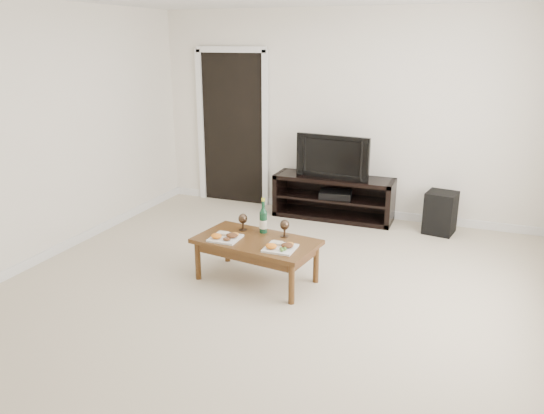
{
  "coord_description": "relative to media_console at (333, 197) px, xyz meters",
  "views": [
    {
      "loc": [
        1.6,
        -3.88,
        2.22
      ],
      "look_at": [
        -0.13,
        0.58,
        0.7
      ],
      "focal_mm": 35.0,
      "sensor_mm": 36.0,
      "label": 1
    }
  ],
  "objects": [
    {
      "name": "goblet_left",
      "position": [
        -0.42,
        -1.9,
        0.23
      ],
      "size": [
        0.09,
        0.09,
        0.17
      ],
      "primitive_type": null,
      "color": "#3E2F22",
      "rests_on": "coffee_table"
    },
    {
      "name": "floor",
      "position": [
        0.03,
        -2.5,
        -0.28
      ],
      "size": [
        5.5,
        5.5,
        0.0
      ],
      "primitive_type": "plane",
      "color": "beige",
      "rests_on": "ground"
    },
    {
      "name": "media_console",
      "position": [
        0.0,
        0.0,
        0.0
      ],
      "size": [
        1.52,
        0.45,
        0.55
      ],
      "primitive_type": "cube",
      "color": "black",
      "rests_on": "ground"
    },
    {
      "name": "doorway",
      "position": [
        -1.52,
        0.24,
        0.75
      ],
      "size": [
        0.9,
        0.02,
        2.05
      ],
      "primitive_type": "cube",
      "color": "black",
      "rests_on": "ground"
    },
    {
      "name": "goblet_right",
      "position": [
        0.03,
        -1.92,
        0.23
      ],
      "size": [
        0.09,
        0.09,
        0.17
      ],
      "primitive_type": null,
      "color": "#3E2F22",
      "rests_on": "coffee_table"
    },
    {
      "name": "back_wall",
      "position": [
        0.03,
        0.27,
        1.02
      ],
      "size": [
        5.0,
        0.04,
        2.6
      ],
      "primitive_type": "cube",
      "color": "white",
      "rests_on": "ground"
    },
    {
      "name": "subwoofer",
      "position": [
        1.33,
        -0.07,
        -0.02
      ],
      "size": [
        0.39,
        0.39,
        0.5
      ],
      "primitive_type": "cube",
      "rotation": [
        0.0,
        0.0,
        -0.17
      ],
      "color": "black",
      "rests_on": "ground"
    },
    {
      "name": "av_receiver",
      "position": [
        0.03,
        -0.01,
        0.05
      ],
      "size": [
        0.44,
        0.36,
        0.08
      ],
      "primitive_type": "cube",
      "rotation": [
        0.0,
        0.0,
        0.16
      ],
      "color": "black",
      "rests_on": "media_console"
    },
    {
      "name": "coffee_table",
      "position": [
        -0.19,
        -2.09,
        -0.07
      ],
      "size": [
        1.22,
        0.78,
        0.42
      ],
      "primitive_type": "cube",
      "rotation": [
        0.0,
        0.0,
        -0.15
      ],
      "color": "#553817",
      "rests_on": "ground"
    },
    {
      "name": "plate_right",
      "position": [
        0.1,
        -2.23,
        0.18
      ],
      "size": [
        0.27,
        0.27,
        0.07
      ],
      "primitive_type": "cube",
      "color": "white",
      "rests_on": "coffee_table"
    },
    {
      "name": "plate_left",
      "position": [
        -0.47,
        -2.18,
        0.18
      ],
      "size": [
        0.27,
        0.27,
        0.07
      ],
      "primitive_type": "cube",
      "color": "white",
      "rests_on": "coffee_table"
    },
    {
      "name": "television",
      "position": [
        0.0,
        0.0,
        0.55
      ],
      "size": [
        0.96,
        0.22,
        0.55
      ],
      "primitive_type": "imported",
      "rotation": [
        0.0,
        0.0,
        -0.1
      ],
      "color": "black",
      "rests_on": "media_console"
    },
    {
      "name": "wine_bottle",
      "position": [
        -0.21,
        -1.88,
        0.32
      ],
      "size": [
        0.07,
        0.07,
        0.35
      ],
      "primitive_type": "cylinder",
      "color": "#103D23",
      "rests_on": "coffee_table"
    }
  ]
}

